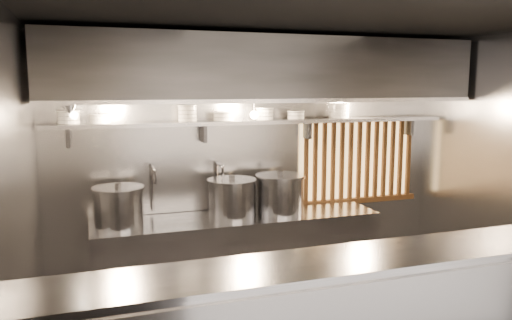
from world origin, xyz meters
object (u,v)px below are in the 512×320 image
pendant_bulb (254,115)px  stock_pot_left (119,207)px  stock_pot_mid (232,198)px  heat_lamp (70,109)px  stock_pot_right (280,194)px

pendant_bulb → stock_pot_left: bearing=-176.3°
pendant_bulb → stock_pot_mid: (-0.27, -0.07, -0.86)m
stock_pot_left → heat_lamp: bearing=-146.1°
stock_pot_left → stock_pot_right: size_ratio=0.86×
heat_lamp → stock_pot_right: size_ratio=0.51×
stock_pot_right → heat_lamp: bearing=-172.4°
stock_pot_mid → stock_pot_right: bearing=-0.5°
stock_pot_mid → heat_lamp: bearing=-169.6°
pendant_bulb → heat_lamp: bearing=-169.0°
heat_lamp → pendant_bulb: bearing=11.0°
pendant_bulb → stock_pot_right: 0.90m
heat_lamp → stock_pot_left: heat_lamp is taller
stock_pot_right → stock_pot_left: bearing=-179.4°
pendant_bulb → stock_pot_left: 1.66m
heat_lamp → stock_pot_left: 1.07m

